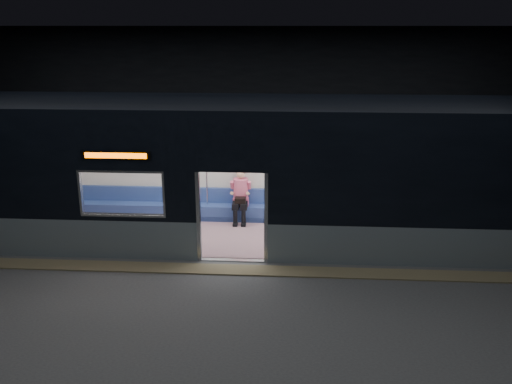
# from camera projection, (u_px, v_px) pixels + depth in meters

# --- Properties ---
(station_floor) EXTENTS (24.00, 14.00, 0.01)m
(station_floor) POSITION_uv_depth(u_px,v_px,m) (227.00, 282.00, 11.07)
(station_floor) COLOR #47494C
(station_floor) RESTS_ON ground
(station_envelope) EXTENTS (24.00, 14.00, 5.00)m
(station_envelope) POSITION_uv_depth(u_px,v_px,m) (224.00, 102.00, 9.98)
(station_envelope) COLOR black
(station_envelope) RESTS_ON station_floor
(tactile_strip) EXTENTS (22.80, 0.50, 0.03)m
(tactile_strip) POSITION_uv_depth(u_px,v_px,m) (230.00, 270.00, 11.59)
(tactile_strip) COLOR #8C7F59
(tactile_strip) RESTS_ON station_floor
(metro_car) EXTENTS (18.00, 3.04, 3.35)m
(metro_car) POSITION_uv_depth(u_px,v_px,m) (238.00, 164.00, 12.95)
(metro_car) COLOR gray
(metro_car) RESTS_ON station_floor
(passenger) EXTENTS (0.43, 0.72, 1.41)m
(passenger) POSITION_uv_depth(u_px,v_px,m) (241.00, 193.00, 14.21)
(passenger) COLOR black
(passenger) RESTS_ON metro_car
(handbag) EXTENTS (0.29, 0.26, 0.14)m
(handbag) POSITION_uv_depth(u_px,v_px,m) (240.00, 200.00, 14.02)
(handbag) COLOR black
(handbag) RESTS_ON passenger
(transit_map) EXTENTS (0.88, 0.03, 0.57)m
(transit_map) POSITION_uv_depth(u_px,v_px,m) (330.00, 168.00, 14.17)
(transit_map) COLOR white
(transit_map) RESTS_ON metro_car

